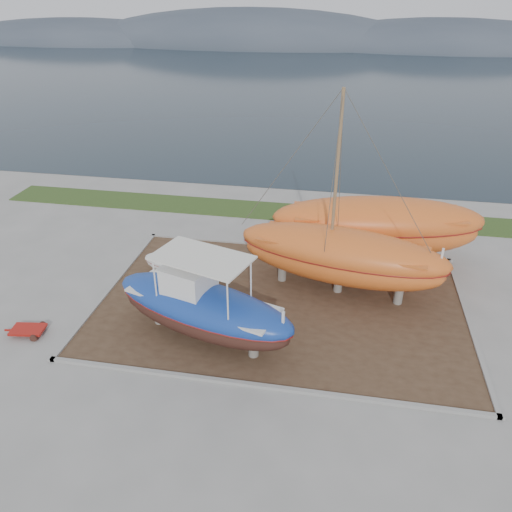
% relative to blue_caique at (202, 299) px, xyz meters
% --- Properties ---
extents(ground, '(140.00, 140.00, 0.00)m').
position_rel_blue_caique_xyz_m(ground, '(3.06, -0.52, -2.20)').
color(ground, gray).
rests_on(ground, ground).
extents(dirt_patch, '(18.00, 12.00, 0.06)m').
position_rel_blue_caique_xyz_m(dirt_patch, '(3.06, 3.48, -2.17)').
color(dirt_patch, '#422D1E').
rests_on(dirt_patch, ground).
extents(curb_frame, '(18.60, 12.60, 0.15)m').
position_rel_blue_caique_xyz_m(curb_frame, '(3.06, 3.48, -2.12)').
color(curb_frame, gray).
rests_on(curb_frame, ground).
extents(grass_strip, '(44.00, 3.00, 0.08)m').
position_rel_blue_caique_xyz_m(grass_strip, '(3.06, 14.98, -2.16)').
color(grass_strip, '#284219').
rests_on(grass_strip, ground).
extents(sea, '(260.00, 100.00, 0.04)m').
position_rel_blue_caique_xyz_m(sea, '(3.06, 69.48, -2.20)').
color(sea, '#17242E').
rests_on(sea, ground).
extents(mountain_ridge, '(200.00, 36.00, 20.00)m').
position_rel_blue_caique_xyz_m(mountain_ridge, '(3.06, 124.48, -2.20)').
color(mountain_ridge, '#333D49').
rests_on(mountain_ridge, ground).
extents(blue_caique, '(9.31, 5.36, 4.27)m').
position_rel_blue_caique_xyz_m(blue_caique, '(0.00, 0.00, 0.00)').
color(blue_caique, '#183B96').
rests_on(blue_caique, dirt_patch).
extents(white_dinghy, '(4.15, 2.28, 1.18)m').
position_rel_blue_caique_xyz_m(white_dinghy, '(-2.95, 5.05, -1.55)').
color(white_dinghy, silver).
rests_on(white_dinghy, dirt_patch).
extents(orange_sailboat, '(11.15, 5.18, 10.33)m').
position_rel_blue_caique_xyz_m(orange_sailboat, '(5.86, 5.12, 3.03)').
color(orange_sailboat, '#D65F20').
rests_on(orange_sailboat, dirt_patch).
extents(orange_bare_hull, '(12.08, 4.98, 3.84)m').
position_rel_blue_caique_xyz_m(orange_bare_hull, '(7.73, 8.59, -0.21)').
color(orange_bare_hull, '#D65F20').
rests_on(orange_bare_hull, dirt_patch).
extents(red_trailer, '(2.37, 1.41, 0.32)m').
position_rel_blue_caique_xyz_m(red_trailer, '(-8.14, -1.11, -2.04)').
color(red_trailer, '#B01B13').
rests_on(red_trailer, ground).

